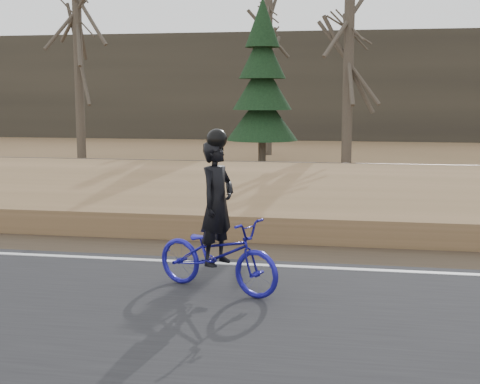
# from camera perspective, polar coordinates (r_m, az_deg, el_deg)

# --- Properties ---
(ground) EXTENTS (120.00, 120.00, 0.00)m
(ground) POSITION_cam_1_polar(r_m,az_deg,el_deg) (9.75, 19.04, -7.33)
(ground) COLOR #8D6A48
(ground) RESTS_ON ground
(edge_line) EXTENTS (120.00, 0.12, 0.01)m
(edge_line) POSITION_cam_1_polar(r_m,az_deg,el_deg) (9.92, 18.88, -6.66)
(edge_line) COLOR silver
(edge_line) RESTS_ON road
(shoulder) EXTENTS (120.00, 1.60, 0.04)m
(shoulder) POSITION_cam_1_polar(r_m,az_deg,el_deg) (10.89, 18.08, -5.55)
(shoulder) COLOR #473A2B
(shoulder) RESTS_ON ground
(embankment) EXTENTS (120.00, 5.00, 0.44)m
(embankment) POSITION_cam_1_polar(r_m,az_deg,el_deg) (13.76, 16.42, -1.78)
(embankment) COLOR #8D6A48
(embankment) RESTS_ON ground
(ballast) EXTENTS (120.00, 3.00, 0.45)m
(ballast) POSITION_cam_1_polar(r_m,az_deg,el_deg) (17.50, 15.09, 0.39)
(ballast) COLOR slate
(ballast) RESTS_ON ground
(railroad) EXTENTS (120.00, 2.40, 0.29)m
(railroad) POSITION_cam_1_polar(r_m,az_deg,el_deg) (17.46, 15.12, 1.38)
(railroad) COLOR black
(railroad) RESTS_ON ballast
(treeline_backdrop) EXTENTS (120.00, 4.00, 6.00)m
(treeline_backdrop) POSITION_cam_1_polar(r_m,az_deg,el_deg) (39.31, 12.50, 8.78)
(treeline_backdrop) COLOR #383328
(treeline_backdrop) RESTS_ON ground
(cyclist) EXTENTS (1.91, 1.28, 2.07)m
(cyclist) POSITION_cam_1_polar(r_m,az_deg,el_deg) (8.51, -1.95, -4.19)
(cyclist) COLOR #191594
(cyclist) RESTS_ON road
(bare_tree_far_left) EXTENTS (0.36, 0.36, 8.60)m
(bare_tree_far_left) POSITION_cam_1_polar(r_m,az_deg,el_deg) (27.35, -13.65, 11.75)
(bare_tree_far_left) COLOR #4F473A
(bare_tree_far_left) RESTS_ON ground
(bare_tree_left) EXTENTS (0.36, 0.36, 6.85)m
(bare_tree_left) POSITION_cam_1_polar(r_m,az_deg,el_deg) (28.50, 2.41, 10.07)
(bare_tree_left) COLOR #4F473A
(bare_tree_left) RESTS_ON ground
(bare_tree_near_left) EXTENTS (0.36, 0.36, 6.55)m
(bare_tree_near_left) POSITION_cam_1_polar(r_m,az_deg,el_deg) (22.81, 9.22, 10.03)
(bare_tree_near_left) COLOR #4F473A
(bare_tree_near_left) RESTS_ON ground
(conifer) EXTENTS (2.60, 2.60, 5.99)m
(conifer) POSITION_cam_1_polar(r_m,az_deg,el_deg) (24.35, 1.92, 8.98)
(conifer) COLOR #4F473A
(conifer) RESTS_ON ground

